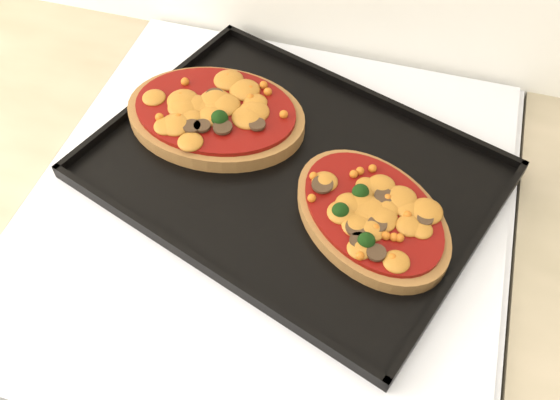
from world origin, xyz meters
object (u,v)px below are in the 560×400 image
(baking_tray, at_px, (291,169))
(pizza_left, at_px, (216,113))
(pizza_right, at_px, (372,214))
(stove, at_px, (274,348))

(baking_tray, relative_size, pizza_left, 1.99)
(baking_tray, bearing_deg, pizza_right, -5.03)
(stove, xyz_separation_m, baking_tray, (0.02, 0.04, 0.47))
(stove, xyz_separation_m, pizza_left, (-0.10, 0.09, 0.48))
(stove, height_order, baking_tray, baking_tray)
(stove, relative_size, baking_tray, 1.87)
(pizza_left, relative_size, pizza_right, 1.11)
(pizza_right, bearing_deg, pizza_left, 155.80)
(stove, bearing_deg, pizza_right, -6.33)
(pizza_left, height_order, pizza_right, pizza_left)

